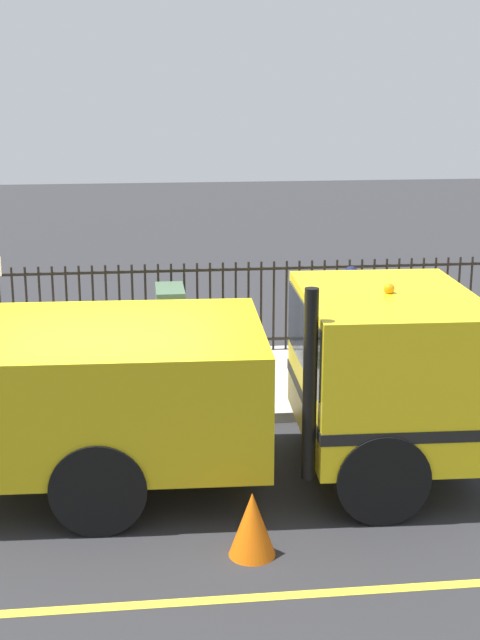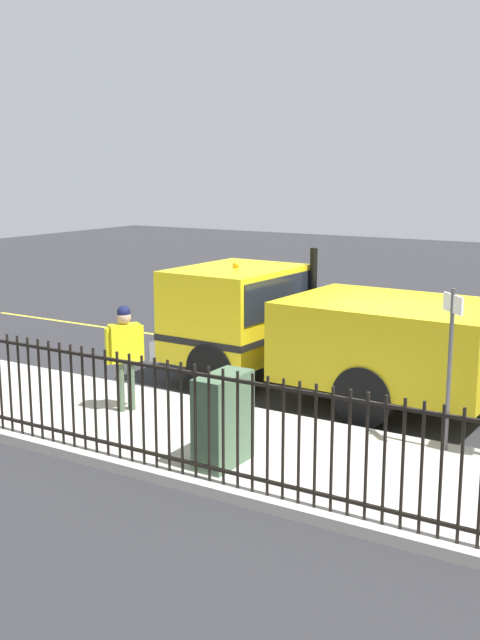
{
  "view_description": "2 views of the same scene",
  "coord_description": "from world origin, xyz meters",
  "px_view_note": "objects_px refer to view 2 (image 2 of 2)",
  "views": [
    {
      "loc": [
        -9.29,
        -0.43,
        4.35
      ],
      "look_at": [
        0.86,
        -1.6,
        1.57
      ],
      "focal_mm": 49.93,
      "sensor_mm": 36.0,
      "label": 1
    },
    {
      "loc": [
        11.62,
        4.24,
        3.9
      ],
      "look_at": [
        1.19,
        -2.17,
        1.47
      ],
      "focal_mm": 43.23,
      "sensor_mm": 36.0,
      "label": 2
    }
  ],
  "objects_px": {
    "utility_cabinet": "(223,420)",
    "street_sign": "(450,350)",
    "worker_standing": "(125,347)",
    "traffic_cone": "(355,357)",
    "work_truck": "(310,325)"
  },
  "relations": [
    {
      "from": "work_truck",
      "to": "worker_standing",
      "type": "bearing_deg",
      "value": 148.85
    },
    {
      "from": "utility_cabinet",
      "to": "street_sign",
      "type": "distance_m",
      "value": 3.15
    },
    {
      "from": "worker_standing",
      "to": "utility_cabinet",
      "type": "relative_size",
      "value": 1.41
    },
    {
      "from": "worker_standing",
      "to": "street_sign",
      "type": "relative_size",
      "value": 0.76
    },
    {
      "from": "work_truck",
      "to": "traffic_cone",
      "type": "distance_m",
      "value": 1.92
    },
    {
      "from": "utility_cabinet",
      "to": "traffic_cone",
      "type": "bearing_deg",
      "value": -174.46
    },
    {
      "from": "worker_standing",
      "to": "traffic_cone",
      "type": "bearing_deg",
      "value": 9.46
    },
    {
      "from": "work_truck",
      "to": "worker_standing",
      "type": "height_order",
      "value": "work_truck"
    },
    {
      "from": "worker_standing",
      "to": "street_sign",
      "type": "distance_m",
      "value": 4.91
    },
    {
      "from": "utility_cabinet",
      "to": "street_sign",
      "type": "relative_size",
      "value": 0.54
    },
    {
      "from": "street_sign",
      "to": "worker_standing",
      "type": "bearing_deg",
      "value": -79.04
    },
    {
      "from": "traffic_cone",
      "to": "worker_standing",
      "type": "bearing_deg",
      "value": -23.81
    },
    {
      "from": "work_truck",
      "to": "utility_cabinet",
      "type": "bearing_deg",
      "value": -167.79
    },
    {
      "from": "worker_standing",
      "to": "street_sign",
      "type": "xyz_separation_m",
      "value": [
        -0.93,
        4.8,
        0.36
      ]
    },
    {
      "from": "work_truck",
      "to": "street_sign",
      "type": "xyz_separation_m",
      "value": [
        1.85,
        2.99,
        0.31
      ]
    }
  ]
}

